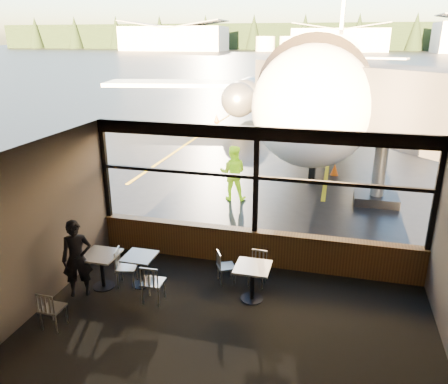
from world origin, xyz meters
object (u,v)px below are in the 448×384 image
at_px(jet_bridge, 394,135).
at_px(chair_near_n, 257,269).
at_px(ground_crew, 233,173).
at_px(cafe_table_near, 252,283).
at_px(cafe_table_mid, 141,270).
at_px(chair_mid_s, 153,283).
at_px(passenger, 77,259).
at_px(chair_near_w, 226,267).
at_px(cone_nose, 335,170).
at_px(chair_mid_w, 127,267).
at_px(cafe_table_left, 102,271).
at_px(airliner, 336,29).
at_px(chair_left_s, 53,308).
at_px(cone_wing, 217,118).

relative_size(jet_bridge, chair_near_n, 13.20).
xyz_separation_m(jet_bridge, ground_crew, (-5.23, -1.01, -1.39)).
distance_m(jet_bridge, cafe_table_near, 8.06).
height_order(jet_bridge, cafe_table_near, jet_bridge).
distance_m(cafe_table_near, cafe_table_mid, 2.59).
xyz_separation_m(chair_mid_s, passenger, (-1.69, -0.14, 0.42)).
xyz_separation_m(chair_near_w, ground_crew, (-1.15, 5.49, 0.56)).
bearing_deg(chair_mid_s, chair_near_n, 30.01).
xyz_separation_m(cafe_table_near, cone_nose, (1.56, 9.89, -0.17)).
height_order(cafe_table_near, ground_crew, ground_crew).
xyz_separation_m(cafe_table_near, chair_mid_w, (-2.89, -0.14, 0.05)).
height_order(cafe_table_left, chair_mid_w, chair_mid_w).
distance_m(airliner, chair_left_s, 24.86).
xyz_separation_m(chair_near_n, cone_nose, (1.56, 9.25, -0.17)).
xyz_separation_m(cafe_table_left, chair_left_s, (-0.19, -1.57, 0.01)).
xyz_separation_m(cafe_table_mid, chair_mid_w, (-0.29, -0.09, 0.09)).
xyz_separation_m(airliner, ground_crew, (-2.81, -15.84, -4.96)).
bearing_deg(chair_mid_s, cone_nose, 69.79).
xyz_separation_m(jet_bridge, cone_wing, (-9.80, 13.38, -2.10)).
height_order(chair_near_n, chair_mid_s, chair_mid_s).
bearing_deg(chair_near_n, airliner, -88.78).
relative_size(airliner, cone_nose, 82.16).
relative_size(chair_near_w, cone_nose, 1.69).
distance_m(chair_mid_w, passenger, 1.12).
height_order(passenger, ground_crew, ground_crew).
bearing_deg(cafe_table_mid, cafe_table_left, -159.76).
distance_m(chair_near_n, cone_wing, 20.85).
relative_size(cafe_table_mid, chair_left_s, 0.89).
height_order(jet_bridge, passenger, jet_bridge).
height_order(chair_mid_w, passenger, passenger).
bearing_deg(ground_crew, airliner, -105.36).
relative_size(cafe_table_near, cone_nose, 1.74).
distance_m(jet_bridge, ground_crew, 5.50).
bearing_deg(airliner, ground_crew, -99.03).
xyz_separation_m(chair_mid_w, cone_nose, (4.45, 10.03, -0.23)).
bearing_deg(airliner, cone_wing, -167.92).
xyz_separation_m(cafe_table_mid, cafe_table_left, (-0.80, -0.30, 0.04)).
distance_m(airliner, chair_mid_w, 23.03).
bearing_deg(cafe_table_left, chair_near_w, 19.03).
xyz_separation_m(cafe_table_mid, cone_nose, (4.15, 9.94, -0.14)).
height_order(chair_mid_s, chair_left_s, chair_mid_s).
distance_m(jet_bridge, cone_wing, 16.72).
distance_m(chair_near_w, cone_wing, 20.70).
relative_size(cafe_table_left, cone_nose, 1.78).
bearing_deg(chair_mid_s, cafe_table_near, 15.19).
height_order(chair_left_s, ground_crew, ground_crew).
distance_m(cafe_table_near, chair_mid_w, 2.89).
relative_size(chair_mid_w, chair_left_s, 1.09).
bearing_deg(ground_crew, passenger, 69.44).
relative_size(airliner, chair_left_s, 45.59).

